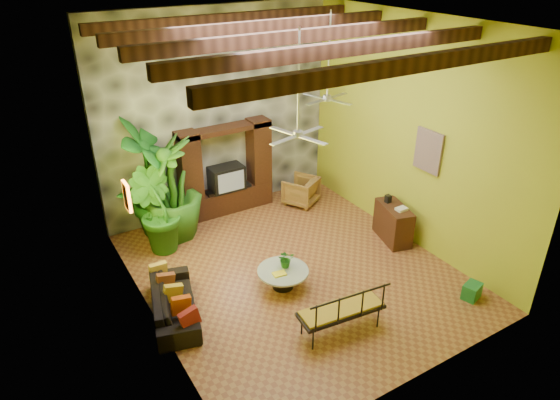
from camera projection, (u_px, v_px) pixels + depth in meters
ground at (293, 270)px, 10.59m from camera, size 7.00×7.00×0.00m
ceiling at (296, 23)px, 8.30m from camera, size 6.00×7.00×0.02m
back_wall at (217, 113)px, 12.10m from camera, size 6.00×0.02×5.00m
left_wall at (139, 199)px, 8.06m from camera, size 0.02×7.00×5.00m
right_wall at (410, 133)px, 10.83m from camera, size 0.02×7.00×5.00m
stone_accent_wall at (218, 114)px, 12.06m from camera, size 5.98×0.10×4.98m
ceiling_beams at (296, 36)px, 8.40m from camera, size 5.95×5.36×0.22m
entertainment_center at (226, 176)px, 12.53m from camera, size 2.40×0.55×2.30m
ceiling_fan_front at (298, 123)px, 8.64m from camera, size 1.28×1.28×1.86m
ceiling_fan_back at (327, 89)px, 10.68m from camera, size 1.28×1.28×1.86m
wall_art_mask at (127, 196)px, 9.02m from camera, size 0.06×0.32×0.55m
wall_art_painting at (428, 151)px, 10.45m from camera, size 0.06×0.70×0.90m
sofa at (174, 302)px, 9.19m from camera, size 1.23×2.07×0.57m
wicker_armchair at (301, 191)px, 13.15m from camera, size 1.08×1.09×0.73m
tall_plant_a at (149, 179)px, 11.27m from camera, size 1.75×1.82×2.87m
tall_plant_b at (156, 212)px, 10.88m from camera, size 1.36×1.36×1.93m
tall_plant_c at (171, 189)px, 11.32m from camera, size 1.54×1.54×2.42m
coffee_table at (283, 276)px, 9.97m from camera, size 1.03×1.03×0.40m
centerpiece_plant at (286, 259)px, 9.93m from camera, size 0.41×0.38×0.36m
yellow_tray at (279, 274)px, 9.77m from camera, size 0.28×0.22×0.03m
iron_bench at (344, 309)px, 8.64m from camera, size 1.61×0.73×0.57m
side_console at (393, 223)px, 11.51m from camera, size 0.75×1.16×0.86m
green_bin at (472, 291)px, 9.69m from camera, size 0.43×0.36×0.32m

